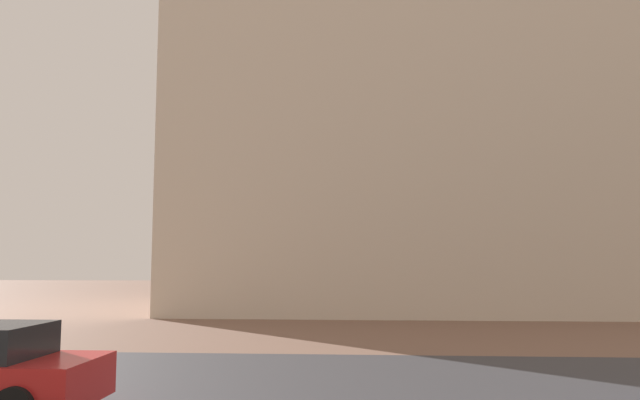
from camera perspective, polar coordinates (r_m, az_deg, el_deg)
The scene contains 3 objects.
ground_plane at distance 12.88m, azimuth 1.88°, elevation -16.91°, with size 120.00×120.00×0.00m, color brown.
street_asphalt_strip at distance 11.81m, azimuth 1.70°, elevation -17.91°, with size 120.00×8.95×0.00m, color #38383D.
landmark_building at distance 33.71m, azimuth 9.10°, elevation 7.60°, with size 23.88×15.63×36.54m.
Camera 1 is at (0.42, -2.63, 2.48)m, focal length 33.37 mm.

